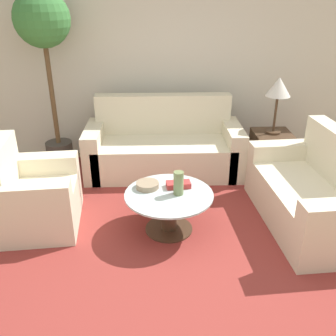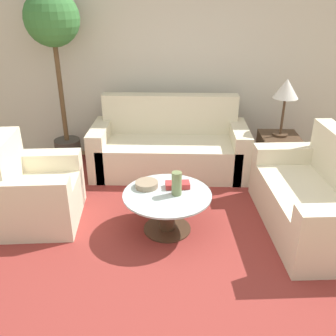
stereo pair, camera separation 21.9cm
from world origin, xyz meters
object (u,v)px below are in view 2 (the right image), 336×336
(vase, at_px, (177,183))
(bowl, at_px, (147,184))
(armchair, at_px, (34,194))
(coffee_table, at_px, (167,207))
(sofa_main, at_px, (170,148))
(loveseat, at_px, (317,201))
(potted_plant, at_px, (54,38))
(table_lamp, at_px, (286,91))
(book_stack, at_px, (178,185))

(vase, bearing_deg, bowl, 155.62)
(armchair, height_order, coffee_table, armchair)
(armchair, height_order, bowl, armchair)
(vase, height_order, bowl, vase)
(sofa_main, xyz_separation_m, loveseat, (1.45, -1.29, -0.00))
(armchair, xyz_separation_m, potted_plant, (-0.06, 1.42, 1.32))
(table_lamp, xyz_separation_m, bowl, (-1.51, -1.08, -0.65))
(armchair, xyz_separation_m, coffee_table, (1.33, -0.14, -0.04))
(loveseat, xyz_separation_m, coffee_table, (-1.43, -0.09, -0.04))
(coffee_table, relative_size, table_lamp, 1.24)
(vase, bearing_deg, sofa_main, 94.29)
(table_lamp, bearing_deg, coffee_table, -137.55)
(armchair, relative_size, table_lamp, 1.34)
(armchair, xyz_separation_m, bowl, (1.13, -0.02, 0.13))
(table_lamp, distance_m, vase, 1.81)
(armchair, xyz_separation_m, loveseat, (2.76, -0.05, 0.00))
(potted_plant, distance_m, book_stack, 2.38)
(table_lamp, bearing_deg, vase, -135.38)
(loveseat, xyz_separation_m, potted_plant, (-2.82, 1.48, 1.32))
(coffee_table, height_order, table_lamp, table_lamp)
(sofa_main, bearing_deg, bowl, -98.44)
(sofa_main, height_order, bowl, sofa_main)
(book_stack, bearing_deg, armchair, 173.15)
(loveseat, xyz_separation_m, book_stack, (-1.34, 0.04, 0.13))
(potted_plant, bearing_deg, table_lamp, -7.64)
(coffee_table, relative_size, bowl, 3.82)
(sofa_main, bearing_deg, book_stack, -84.84)
(sofa_main, distance_m, table_lamp, 1.56)
(vase, relative_size, book_stack, 0.94)
(bowl, bearing_deg, loveseat, -1.26)
(sofa_main, relative_size, book_stack, 7.91)
(armchair, xyz_separation_m, vase, (1.42, -0.15, 0.22))
(vase, xyz_separation_m, book_stack, (0.01, 0.14, -0.09))
(armchair, distance_m, table_lamp, 2.96)
(sofa_main, distance_m, book_stack, 1.26)
(armchair, relative_size, vase, 3.96)
(coffee_table, xyz_separation_m, vase, (0.09, -0.01, 0.26))
(loveseat, relative_size, bowl, 7.05)
(loveseat, distance_m, table_lamp, 1.37)
(sofa_main, distance_m, coffee_table, 1.38)
(loveseat, distance_m, vase, 1.37)
(armchair, relative_size, potted_plant, 0.42)
(potted_plant, relative_size, vase, 9.45)
(sofa_main, height_order, coffee_table, sofa_main)
(table_lamp, bearing_deg, armchair, -158.17)
(table_lamp, height_order, potted_plant, potted_plant)
(table_lamp, xyz_separation_m, book_stack, (-1.22, -1.07, -0.66))
(loveseat, xyz_separation_m, bowl, (-1.63, 0.04, 0.13))
(potted_plant, height_order, book_stack, potted_plant)
(bowl, bearing_deg, vase, -24.38)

